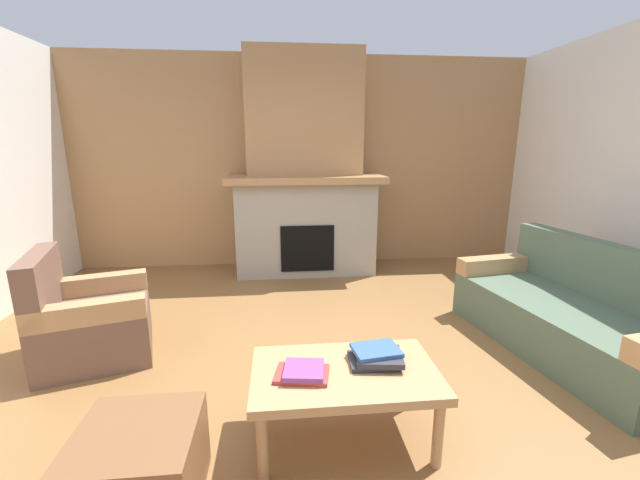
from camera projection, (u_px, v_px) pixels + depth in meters
ground at (331, 386)px, 2.72m from camera, size 9.00×9.00×0.00m
wall_back_wood_panel at (303, 163)px, 5.30m from camera, size 6.00×0.12×2.70m
fireplace at (305, 180)px, 4.98m from camera, size 1.90×0.82×2.70m
couch at (573, 316)px, 3.14m from camera, size 1.11×1.91×0.85m
armchair at (88, 320)px, 3.05m from camera, size 0.95×0.95×0.85m
coffee_table at (345, 379)px, 2.15m from camera, size 1.00×0.60×0.43m
ottoman at (139, 469)px, 1.78m from camera, size 0.52×0.52×0.40m
book_stack_near_edge at (303, 372)px, 2.08m from camera, size 0.31×0.24×0.05m
book_stack_center at (376, 356)px, 2.20m from camera, size 0.30×0.26×0.08m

